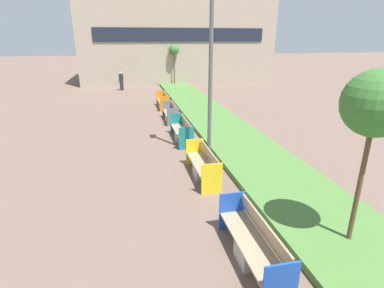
% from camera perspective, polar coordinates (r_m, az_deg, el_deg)
% --- Properties ---
extents(planter_grass_strip, '(2.80, 120.00, 0.18)m').
position_cam_1_polar(planter_grass_strip, '(10.57, 14.10, -4.39)').
color(planter_grass_strip, '#4C7A38').
rests_on(planter_grass_strip, ground).
extents(building_backdrop, '(18.89, 8.60, 8.32)m').
position_cam_1_polar(building_backdrop, '(33.58, -3.34, 19.27)').
color(building_backdrop, tan).
rests_on(building_backdrop, ground).
extents(bench_blue_frame, '(0.65, 2.37, 0.94)m').
position_cam_1_polar(bench_blue_frame, '(6.38, 11.61, -18.48)').
color(bench_blue_frame, '#ADA8A0').
rests_on(bench_blue_frame, ground).
extents(bench_yellow_frame, '(0.65, 2.28, 0.94)m').
position_cam_1_polar(bench_yellow_frame, '(9.65, 2.21, -4.30)').
color(bench_yellow_frame, '#ADA8A0').
rests_on(bench_yellow_frame, ground).
extents(bench_teal_frame, '(0.65, 2.35, 0.94)m').
position_cam_1_polar(bench_teal_frame, '(13.12, -1.88, 2.24)').
color(bench_teal_frame, '#ADA8A0').
rests_on(bench_teal_frame, ground).
extents(bench_grey_frame, '(0.65, 2.00, 0.94)m').
position_cam_1_polar(bench_grey_frame, '(16.31, -4.03, 5.61)').
color(bench_grey_frame, '#ADA8A0').
rests_on(bench_grey_frame, ground).
extents(bench_orange_frame, '(0.65, 2.01, 0.94)m').
position_cam_1_polar(bench_orange_frame, '(19.58, -5.49, 7.91)').
color(bench_orange_frame, '#ADA8A0').
rests_on(bench_orange_frame, ground).
extents(street_lamp_post, '(0.24, 0.44, 7.83)m').
position_cam_1_polar(street_lamp_post, '(10.50, 3.69, 19.64)').
color(street_lamp_post, '#56595B').
rests_on(street_lamp_post, ground).
extents(sapling_tree_near, '(1.27, 1.27, 3.76)m').
position_cam_1_polar(sapling_tree_near, '(6.50, 31.67, 6.37)').
color(sapling_tree_near, brown).
rests_on(sapling_tree_near, ground).
extents(sapling_tree_far, '(0.94, 0.94, 3.73)m').
position_cam_1_polar(sapling_tree_far, '(28.90, -3.48, 17.33)').
color(sapling_tree_far, brown).
rests_on(sapling_tree_far, ground).
extents(pedestrian_walking, '(0.53, 0.24, 1.58)m').
position_cam_1_polar(pedestrian_walking, '(27.05, -13.34, 11.60)').
color(pedestrian_walking, '#232633').
rests_on(pedestrian_walking, ground).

